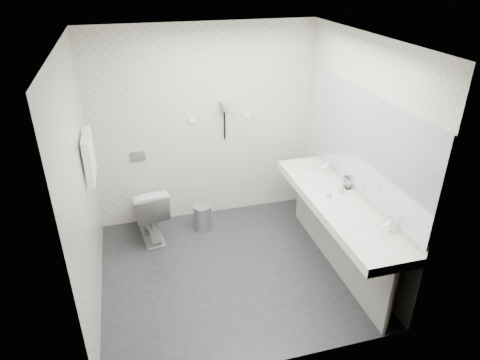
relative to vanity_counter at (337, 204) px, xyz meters
name	(u,v)px	position (x,y,z in m)	size (l,w,h in m)	color
floor	(231,270)	(-1.12, 0.20, -0.80)	(2.80, 2.80, 0.00)	#26252A
ceiling	(228,40)	(-1.12, 0.20, 1.70)	(2.80, 2.80, 0.00)	silver
wall_back	(204,127)	(-1.12, 1.50, 0.45)	(2.80, 2.80, 0.00)	beige
wall_front	(272,246)	(-1.12, -1.10, 0.45)	(2.80, 2.80, 0.00)	beige
wall_left	(81,188)	(-2.52, 0.20, 0.45)	(2.60, 2.60, 0.00)	beige
wall_right	(356,155)	(0.27, 0.20, 0.45)	(2.60, 2.60, 0.00)	beige
vanity_counter	(337,204)	(0.00, 0.00, 0.00)	(0.55, 2.20, 0.10)	silver
vanity_panel	(335,237)	(0.02, 0.00, -0.42)	(0.03, 2.15, 0.75)	gray
vanity_post_near	(390,301)	(0.05, -1.04, -0.42)	(0.06, 0.06, 0.75)	silver
vanity_post_far	(302,193)	(0.05, 1.04, -0.42)	(0.06, 0.06, 0.75)	silver
mirror	(367,145)	(0.26, 0.00, 0.65)	(0.02, 2.20, 1.05)	#B2BCC6
basin_near	(370,236)	(0.00, -0.65, 0.04)	(0.40, 0.31, 0.05)	silver
basin_far	(312,175)	(0.00, 0.65, 0.04)	(0.40, 0.31, 0.05)	silver
faucet_near	(390,225)	(0.19, -0.65, 0.12)	(0.04, 0.04, 0.15)	silver
faucet_far	(328,166)	(0.19, 0.65, 0.12)	(0.04, 0.04, 0.15)	silver
soap_bottle_a	(341,189)	(0.10, 0.14, 0.10)	(0.05, 0.05, 0.10)	silver
soap_bottle_b	(329,193)	(-0.06, 0.10, 0.09)	(0.06, 0.06, 0.08)	silver
glass_left	(348,184)	(0.23, 0.21, 0.11)	(0.07, 0.07, 0.12)	silver
glass_right	(346,181)	(0.23, 0.26, 0.11)	(0.07, 0.07, 0.12)	silver
toilet	(149,211)	(-1.93, 1.12, -0.43)	(0.41, 0.73, 0.74)	silver
flush_plate	(138,156)	(-1.98, 1.49, 0.15)	(0.18, 0.02, 0.12)	#B2B5BA
pedal_bin	(203,218)	(-1.27, 1.12, -0.64)	(0.23, 0.23, 0.32)	#B2B5BA
bin_lid	(202,207)	(-1.27, 1.12, -0.47)	(0.23, 0.23, 0.01)	#B2B5BA
towel_rail	(84,136)	(-2.47, 0.75, 0.75)	(0.02, 0.02, 0.62)	silver
towel_near	(88,162)	(-2.46, 0.61, 0.53)	(0.07, 0.24, 0.48)	white
towel_far	(90,151)	(-2.46, 0.89, 0.53)	(0.07, 0.24, 0.48)	white
dryer_cradle	(224,106)	(-0.88, 1.47, 0.70)	(0.10, 0.04, 0.14)	gray
dryer_barrel	(225,106)	(-0.88, 1.40, 0.73)	(0.08, 0.08, 0.14)	gray
dryer_cord	(225,126)	(-0.88, 1.46, 0.45)	(0.02, 0.02, 0.35)	black
switch_plate_a	(192,120)	(-1.27, 1.49, 0.55)	(0.09, 0.02, 0.09)	silver
switch_plate_b	(247,115)	(-0.57, 1.49, 0.55)	(0.09, 0.02, 0.09)	silver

